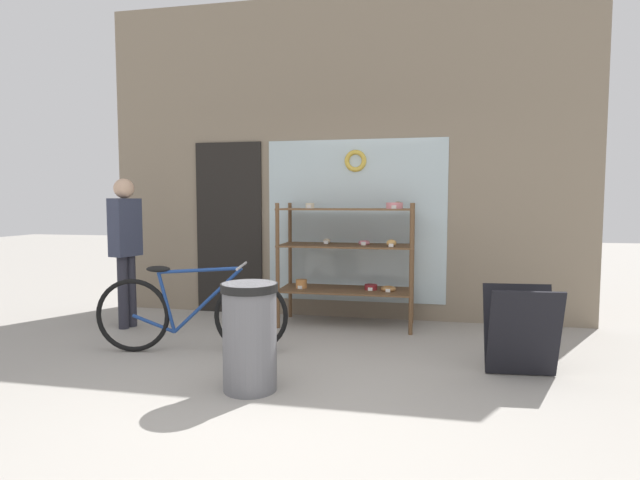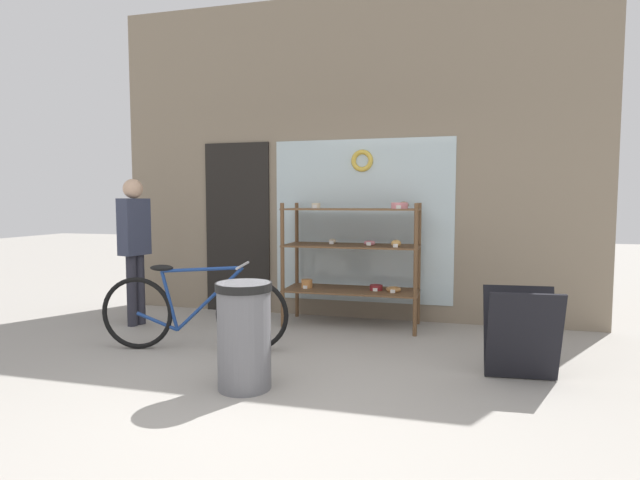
% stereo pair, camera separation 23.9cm
% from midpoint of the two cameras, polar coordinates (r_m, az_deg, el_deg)
% --- Properties ---
extents(ground_plane, '(30.00, 30.00, 0.00)m').
position_cam_midpoint_polar(ground_plane, '(3.52, -4.68, -18.70)').
color(ground_plane, gray).
extents(storefront_facade, '(5.73, 0.13, 3.76)m').
position_cam_midpoint_polar(storefront_facade, '(5.95, 3.87, 8.76)').
color(storefront_facade, gray).
rests_on(storefront_facade, ground_plane).
extents(display_case, '(1.47, 0.57, 1.38)m').
position_cam_midpoint_polar(display_case, '(5.51, 5.15, -1.28)').
color(display_case, brown).
rests_on(display_case, ground_plane).
extents(bicycle, '(1.74, 0.49, 0.81)m').
position_cam_midpoint_polar(bicycle, '(4.78, -12.88, -7.96)').
color(bicycle, black).
rests_on(bicycle, ground_plane).
extents(sandwich_board, '(0.57, 0.42, 0.70)m').
position_cam_midpoint_polar(sandwich_board, '(4.27, 23.57, -9.81)').
color(sandwich_board, black).
rests_on(sandwich_board, ground_plane).
extents(pedestrian, '(0.26, 0.36, 1.63)m').
position_cam_midpoint_polar(pedestrian, '(5.85, -19.36, 0.02)').
color(pedestrian, '#282833').
rests_on(pedestrian, ground_plane).
extents(trash_bin, '(0.42, 0.42, 0.79)m').
position_cam_midpoint_polar(trash_bin, '(3.75, -6.84, -10.39)').
color(trash_bin, slate).
rests_on(trash_bin, ground_plane).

